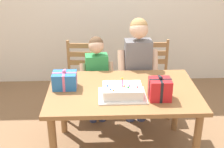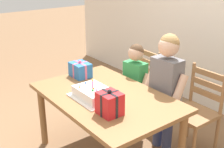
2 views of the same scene
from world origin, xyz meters
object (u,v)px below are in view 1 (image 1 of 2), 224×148
(dining_table, at_px, (123,98))
(child_younger, at_px, (97,72))
(chair_left, at_px, (83,79))
(child_older, at_px, (138,62))
(gift_box_beside_cake, at_px, (65,80))
(chair_right, at_px, (153,78))
(gift_box_red_large, at_px, (160,89))
(birthday_cake, at_px, (122,91))

(dining_table, xyz_separation_m, child_younger, (-0.26, 0.61, 0.02))
(dining_table, relative_size, chair_left, 1.58)
(child_older, bearing_deg, gift_box_beside_cake, -145.12)
(dining_table, height_order, chair_right, chair_right)
(gift_box_beside_cake, xyz_separation_m, child_older, (0.78, 0.54, -0.03))
(gift_box_red_large, height_order, child_younger, child_younger)
(dining_table, height_order, gift_box_red_large, gift_box_red_large)
(gift_box_beside_cake, bearing_deg, birthday_cake, -19.85)
(dining_table, bearing_deg, gift_box_beside_cake, 173.41)
(gift_box_beside_cake, xyz_separation_m, child_younger, (0.31, 0.54, -0.15))
(dining_table, relative_size, child_younger, 1.34)
(chair_left, relative_size, child_younger, 0.85)
(birthday_cake, xyz_separation_m, child_older, (0.23, 0.74, 0.00))
(child_younger, bearing_deg, chair_left, 127.11)
(chair_left, xyz_separation_m, child_older, (0.65, -0.24, 0.31))
(chair_left, height_order, child_older, child_older)
(gift_box_red_large, relative_size, chair_right, 0.25)
(chair_left, bearing_deg, gift_box_beside_cake, -99.29)
(gift_box_red_large, distance_m, child_younger, 1.00)
(dining_table, xyz_separation_m, chair_left, (-0.44, 0.84, -0.17))
(gift_box_beside_cake, height_order, chair_right, gift_box_beside_cake)
(child_older, bearing_deg, chair_right, 46.20)
(child_older, bearing_deg, chair_left, 159.97)
(chair_left, bearing_deg, dining_table, -62.63)
(gift_box_beside_cake, distance_m, child_younger, 0.64)
(birthday_cake, height_order, child_younger, child_younger)
(chair_right, bearing_deg, child_older, -133.80)
(child_younger, bearing_deg, gift_box_red_large, -54.28)
(gift_box_red_large, xyz_separation_m, chair_right, (0.12, 1.04, -0.36))
(dining_table, bearing_deg, birthday_cake, -97.01)
(chair_left, bearing_deg, chair_right, 0.01)
(gift_box_beside_cake, relative_size, child_older, 0.18)
(birthday_cake, bearing_deg, dining_table, 82.99)
(gift_box_red_large, distance_m, child_older, 0.81)
(chair_right, height_order, child_younger, child_younger)
(chair_right, bearing_deg, dining_table, -117.55)
(dining_table, relative_size, child_older, 1.13)
(gift_box_red_large, distance_m, chair_right, 1.11)
(gift_box_red_large, xyz_separation_m, child_younger, (-0.58, 0.80, -0.17))
(gift_box_beside_cake, relative_size, child_younger, 0.22)
(gift_box_red_large, distance_m, chair_left, 1.33)
(gift_box_beside_cake, bearing_deg, chair_left, 80.71)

